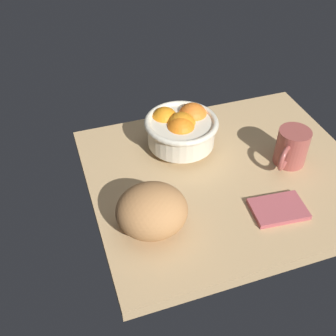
{
  "coord_description": "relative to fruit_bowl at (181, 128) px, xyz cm",
  "views": [
    {
      "loc": [
        -37.76,
        -67.04,
        69.32
      ],
      "look_at": [
        -14.99,
        0.85,
        5.0
      ],
      "focal_mm": 44.05,
      "sensor_mm": 36.0,
      "label": 1
    }
  ],
  "objects": [
    {
      "name": "ground_plane",
      "position": [
        7.31,
        -13.19,
        -7.66
      ],
      "size": [
        67.22,
        57.25,
        3.0
      ],
      "primitive_type": "cube",
      "color": "tan"
    },
    {
      "name": "fruit_bowl",
      "position": [
        0.0,
        0.0,
        0.0
      ],
      "size": [
        18.95,
        18.95,
        10.85
      ],
      "color": "beige",
      "rests_on": "ground"
    },
    {
      "name": "bread_loaf",
      "position": [
        -15.23,
        -24.18,
        -0.88
      ],
      "size": [
        17.04,
        16.06,
        10.55
      ],
      "primitive_type": "ellipsoid",
      "rotation": [
        0.0,
        0.0,
        6.15
      ],
      "color": "#BD814C",
      "rests_on": "ground"
    },
    {
      "name": "napkin_folded",
      "position": [
        13.04,
        -28.67,
        -5.57
      ],
      "size": [
        12.79,
        9.45,
        1.17
      ],
      "primitive_type": "cube",
      "rotation": [
        0.0,
        0.0,
        -0.09
      ],
      "color": "#AF5055",
      "rests_on": "ground"
    },
    {
      "name": "mug",
      "position": [
        23.89,
        -14.64,
        -1.39
      ],
      "size": [
        10.95,
        9.76,
        9.54
      ],
      "color": "#9F4B44",
      "rests_on": "ground"
    }
  ]
}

